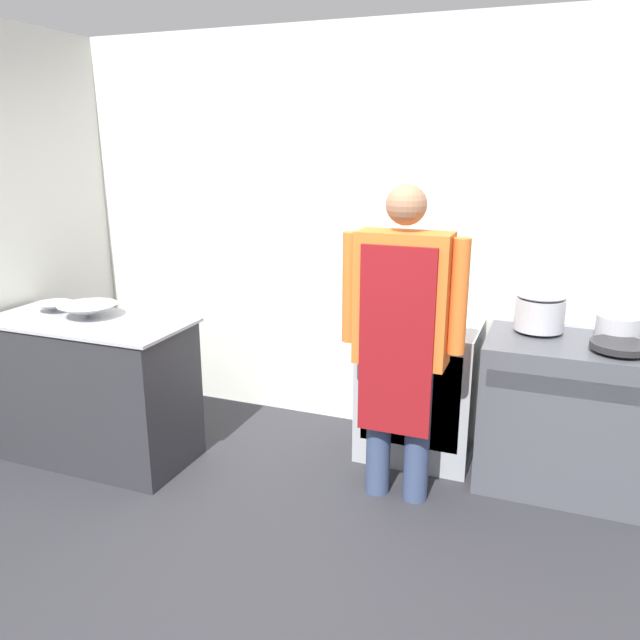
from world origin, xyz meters
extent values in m
plane|color=#2D2D33|center=(0.00, 0.00, 0.00)|extent=(14.00, 14.00, 0.00)
cube|color=silver|center=(0.00, 1.71, 1.35)|extent=(8.00, 0.05, 2.70)
cube|color=silver|center=(-2.05, 1.00, 1.35)|extent=(0.05, 8.00, 2.70)
cube|color=#2D2D33|center=(-1.33, 0.59, 0.45)|extent=(1.23, 0.59, 0.89)
cube|color=#B2B5BC|center=(-1.33, 0.59, 0.90)|extent=(1.28, 0.61, 0.02)
cube|color=#4C4F56|center=(1.48, 1.31, 0.44)|extent=(0.99, 0.65, 0.88)
cube|color=#B2B5BC|center=(1.48, 1.00, 0.72)|extent=(0.91, 0.03, 0.10)
cube|color=#B2B5BC|center=(1.48, 1.62, 0.89)|extent=(0.99, 0.03, 0.02)
cube|color=#A8ADB2|center=(0.58, 1.38, 0.44)|extent=(0.71, 0.57, 0.87)
cube|color=silver|center=(0.58, 1.10, 0.48)|extent=(0.60, 0.02, 0.61)
cylinder|color=#38476B|center=(0.47, 0.82, 0.41)|extent=(0.14, 0.14, 0.81)
cylinder|color=#38476B|center=(0.69, 0.82, 0.41)|extent=(0.14, 0.14, 0.81)
cube|color=orange|center=(0.58, 0.82, 1.17)|extent=(0.49, 0.22, 0.71)
cube|color=maroon|center=(0.58, 0.70, 0.95)|extent=(0.39, 0.02, 1.02)
cylinder|color=orange|center=(0.29, 0.82, 1.20)|extent=(0.09, 0.09, 0.60)
cylinder|color=orange|center=(0.87, 0.82, 1.20)|extent=(0.09, 0.09, 0.60)
sphere|color=#9E7051|center=(0.58, 0.82, 1.66)|extent=(0.21, 0.21, 0.21)
cone|color=#B2B5BC|center=(-1.37, 0.65, 0.95)|extent=(0.36, 0.36, 0.08)
cone|color=#B2B5BC|center=(-1.68, 0.69, 0.94)|extent=(0.24, 0.24, 0.06)
cylinder|color=#B2B5BC|center=(1.26, 1.42, 1.00)|extent=(0.28, 0.28, 0.19)
ellipsoid|color=#B2B5BC|center=(1.26, 1.42, 1.11)|extent=(0.28, 0.28, 0.05)
cylinder|color=#262628|center=(1.68, 1.20, 0.92)|extent=(0.30, 0.30, 0.04)
cylinder|color=#B2B5BC|center=(1.68, 1.42, 0.96)|extent=(0.24, 0.24, 0.13)
camera|label=1|loc=(1.33, -2.31, 1.96)|focal=35.00mm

